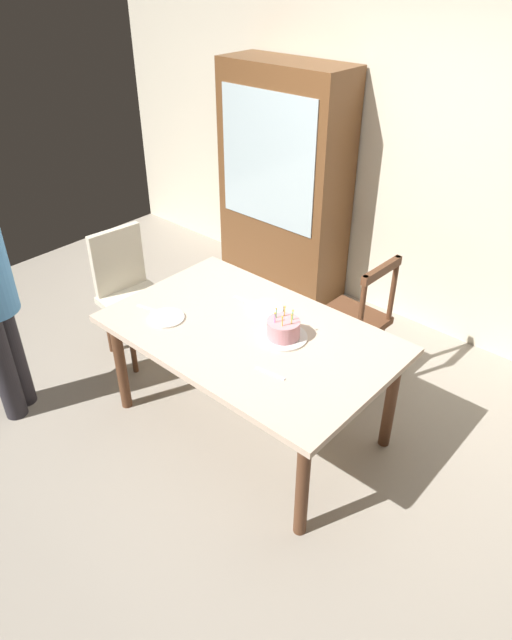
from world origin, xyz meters
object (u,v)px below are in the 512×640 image
(birthday_cake, at_px, (283,330))
(chair_upholstered, at_px, (129,287))
(plate_near_celebrant, at_px, (166,318))
(china_cabinet, at_px, (284,183))
(plate_far_side, at_px, (265,309))
(dining_table, at_px, (250,342))
(chair_spindle_back, at_px, (353,322))

(birthday_cake, xyz_separation_m, chair_upholstered, (-1.42, -0.04, -0.25))
(plate_near_celebrant, bearing_deg, chair_upholstered, 160.01)
(chair_upholstered, xyz_separation_m, china_cabinet, (0.20, 1.52, 0.42))
(birthday_cake, distance_m, plate_far_side, 0.32)
(dining_table, height_order, china_cabinet, china_cabinet)
(birthday_cake, xyz_separation_m, china_cabinet, (-1.22, 1.48, 0.17))
(chair_spindle_back, height_order, chair_upholstered, same)
(plate_near_celebrant, relative_size, chair_spindle_back, 0.23)
(dining_table, height_order, plate_near_celebrant, plate_near_celebrant)
(dining_table, xyz_separation_m, plate_far_side, (-0.08, 0.24, 0.08))
(plate_near_celebrant, relative_size, china_cabinet, 0.12)
(chair_spindle_back, xyz_separation_m, china_cabinet, (-1.21, 0.71, 0.49))
(dining_table, distance_m, china_cabinet, 1.89)
(plate_near_celebrant, xyz_separation_m, chair_upholstered, (-0.77, 0.28, -0.20))
(chair_upholstered, bearing_deg, chair_spindle_back, 29.64)
(dining_table, bearing_deg, birthday_cake, 22.74)
(birthday_cake, bearing_deg, dining_table, -157.26)
(chair_spindle_back, bearing_deg, dining_table, -102.13)
(birthday_cake, height_order, china_cabinet, china_cabinet)
(birthday_cake, relative_size, plate_far_side, 1.27)
(chair_upholstered, bearing_deg, birthday_cake, 1.48)
(birthday_cake, bearing_deg, chair_spindle_back, 90.44)
(chair_spindle_back, bearing_deg, china_cabinet, 149.52)
(birthday_cake, relative_size, chair_upholstered, 0.29)
(plate_near_celebrant, relative_size, plate_far_side, 1.00)
(dining_table, xyz_separation_m, chair_upholstered, (-1.23, 0.04, -0.12))
(birthday_cake, distance_m, chair_spindle_back, 0.83)
(chair_spindle_back, relative_size, chair_upholstered, 1.00)
(plate_far_side, height_order, chair_upholstered, chair_upholstered)
(china_cabinet, bearing_deg, dining_table, -56.59)
(plate_near_celebrant, bearing_deg, chair_spindle_back, 59.23)
(plate_near_celebrant, bearing_deg, birthday_cake, 25.88)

